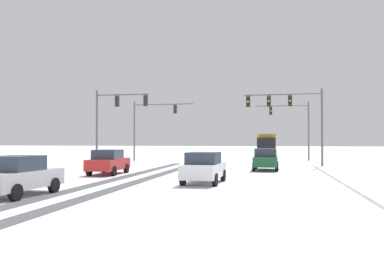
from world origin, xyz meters
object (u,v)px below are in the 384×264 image
traffic_signal_far_right (293,121)px  car_white_third (204,168)px  car_silver_fourth (18,176)px  box_truck_delivery (267,145)px  traffic_signal_far_left (151,120)px  car_red_second (108,162)px  car_dark_green_lead (266,159)px  traffic_signal_near_left (114,113)px  traffic_signal_near_right (290,110)px

traffic_signal_far_right → car_white_third: 26.99m
car_white_third → car_silver_fourth: (-6.57, -6.21, 0.00)m
box_truck_delivery → car_silver_fourth: bearing=-104.6°
traffic_signal_far_left → car_white_third: bearing=-66.9°
car_red_second → car_white_third: size_ratio=1.00×
traffic_signal_far_left → car_dark_green_lead: traffic_signal_far_left is taller
traffic_signal_far_right → car_red_second: 25.52m
traffic_signal_far_right → car_dark_green_lead: (-2.90, -15.95, -3.61)m
car_silver_fourth → box_truck_delivery: bearing=75.4°
traffic_signal_far_right → car_silver_fourth: traffic_signal_far_right is taller
traffic_signal_near_left → traffic_signal_far_right: bearing=41.9°
traffic_signal_far_left → car_white_third: 24.17m
traffic_signal_far_left → car_white_third: size_ratio=1.62×
traffic_signal_near_right → box_truck_delivery: (-2.01, 16.51, -3.17)m
traffic_signal_near_left → car_white_third: size_ratio=1.56×
car_red_second → car_silver_fourth: size_ratio=0.99×
traffic_signal_far_left → box_truck_delivery: bearing=35.3°
car_silver_fourth → box_truck_delivery: 38.20m
traffic_signal_near_right → car_white_third: traffic_signal_near_right is taller
traffic_signal_near_left → car_red_second: traffic_signal_near_left is taller
car_white_third → box_truck_delivery: box_truck_delivery is taller
traffic_signal_near_right → car_dark_green_lead: bearing=-115.4°
car_red_second → box_truck_delivery: box_truck_delivery is taller
traffic_signal_near_left → box_truck_delivery: traffic_signal_near_left is taller
traffic_signal_far_right → car_silver_fourth: 34.82m
traffic_signal_near_left → car_dark_green_lead: (12.73, -1.95, -3.77)m
car_white_third → car_silver_fourth: bearing=-136.6°
traffic_signal_far_right → car_red_second: bearing=-121.0°
car_dark_green_lead → box_truck_delivery: bearing=90.1°
car_white_third → traffic_signal_near_right: bearing=70.5°
traffic_signal_far_left → traffic_signal_near_left: 9.92m
traffic_signal_far_left → car_dark_green_lead: 17.57m
traffic_signal_near_left → traffic_signal_near_right: bearing=8.4°
traffic_signal_far_right → box_truck_delivery: size_ratio=0.87×
traffic_signal_far_left → car_white_third: traffic_signal_far_left is taller
traffic_signal_near_right → car_white_third: (-5.03, -14.25, -3.99)m
traffic_signal_far_right → traffic_signal_near_right: bearing=-94.5°
traffic_signal_far_left → box_truck_delivery: size_ratio=0.91×
car_silver_fourth → car_dark_green_lead: bearing=59.4°
traffic_signal_far_left → car_silver_fourth: bearing=-84.4°
traffic_signal_far_right → car_silver_fourth: bearing=-111.2°
traffic_signal_far_left → car_dark_green_lead: bearing=-43.7°
traffic_signal_far_right → traffic_signal_near_right: same height
traffic_signal_far_left → car_dark_green_lead: (12.43, -11.86, -3.65)m
traffic_signal_near_right → car_dark_green_lead: 6.06m
car_dark_green_lead → car_white_third: size_ratio=0.99×
traffic_signal_near_left → car_silver_fourth: (3.08, -18.28, -3.77)m
traffic_signal_far_left → car_silver_fourth: traffic_signal_far_left is taller
car_dark_green_lead → traffic_signal_near_right: bearing=64.6°
box_truck_delivery → traffic_signal_near_right: bearing=-83.1°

